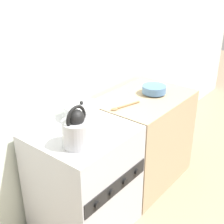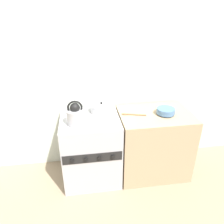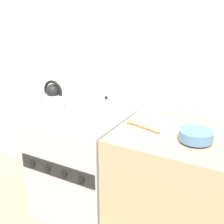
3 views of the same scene
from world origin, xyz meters
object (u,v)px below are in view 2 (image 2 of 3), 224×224
Objects in this scene: kettle at (76,115)px; enamel_bowl at (166,111)px; cooking_pot at (102,108)px; stove at (91,149)px.

kettle is 1.30× the size of enamel_bowl.
kettle is 1.04× the size of cooking_pot.
stove is at bearing 178.02° from enamel_bowl.
cooking_pot reaches higher than enamel_bowl.
enamel_bowl reaches higher than stove.
kettle is 1.03m from enamel_bowl.
stove is at bearing 36.65° from kettle.
cooking_pot is (0.30, 0.25, -0.05)m from kettle.
enamel_bowl is (1.03, 0.08, -0.06)m from kettle.
kettle reaches higher than cooking_pot.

